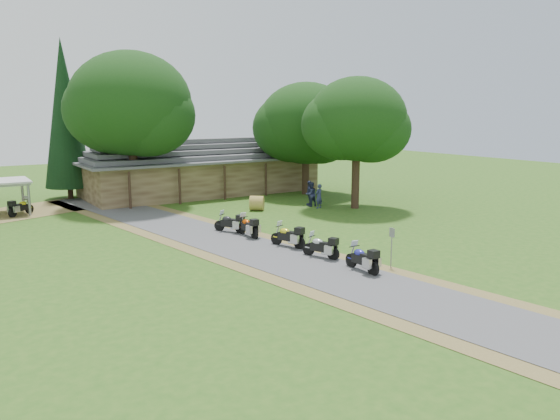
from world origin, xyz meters
TOP-DOWN VIEW (x-y plane):
  - ground at (0.00, 0.00)m, footprint 120.00×120.00m
  - driveway at (-0.50, 4.00)m, footprint 51.95×51.95m
  - lodge at (6.00, 24.00)m, footprint 21.40×9.40m
  - motorcycle_row_a at (1.76, -2.28)m, footprint 0.66×1.96m
  - motorcycle_row_b at (1.59, 0.63)m, footprint 1.22×1.98m
  - motorcycle_row_c at (1.43, 3.36)m, footprint 1.26×2.08m
  - motorcycle_row_d at (0.86, 6.72)m, footprint 0.65×1.95m
  - motorcycle_row_e at (0.49, 8.29)m, footprint 1.48×1.97m
  - motorcycle_carport_a at (-9.31, 21.16)m, footprint 1.91×1.63m
  - person_a at (10.09, 12.00)m, footprint 0.72×0.60m
  - person_b at (10.06, 12.97)m, footprint 0.64×0.47m
  - person_c at (10.30, 13.51)m, footprint 0.76×0.79m
  - hay_bale at (5.67, 13.76)m, footprint 1.47×1.48m
  - sign_post at (3.32, -2.56)m, footprint 0.35×0.06m
  - oak_lodge_left at (-1.09, 21.15)m, footprint 9.32×9.32m
  - oak_lodge_right at (13.40, 18.34)m, footprint 8.32×8.32m
  - oak_driveway at (12.41, 10.52)m, footprint 7.31×7.31m
  - cedar_near at (-4.66, 27.05)m, footprint 3.83×3.83m

SIDE VIEW (x-z plane):
  - ground at x=0.00m, z-range 0.00..0.00m
  - driveway at x=-0.50m, z-range 0.00..0.00m
  - hay_bale at x=5.67m, z-range 0.00..1.09m
  - motorcycle_row_b at x=1.59m, z-range 0.00..1.29m
  - motorcycle_row_e at x=0.49m, z-range 0.00..1.31m
  - motorcycle_carport_a at x=-9.31m, z-range 0.00..1.31m
  - motorcycle_row_d at x=0.86m, z-range 0.00..1.33m
  - motorcycle_row_a at x=1.76m, z-range 0.00..1.33m
  - motorcycle_row_c at x=1.43m, z-range 0.00..1.36m
  - sign_post at x=3.32m, z-range 0.00..1.94m
  - person_a at x=10.09m, z-range 0.00..2.16m
  - person_b at x=10.06m, z-range 0.00..2.21m
  - person_c at x=10.30m, z-range 0.00..2.25m
  - lodge at x=6.00m, z-range 0.00..4.90m
  - oak_lodge_right at x=13.40m, z-range 0.00..10.02m
  - oak_driveway at x=12.41m, z-range 0.00..10.80m
  - oak_lodge_left at x=-1.09m, z-range 0.00..12.63m
  - cedar_near at x=-4.66m, z-range 0.00..13.13m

